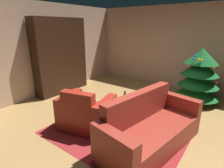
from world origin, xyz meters
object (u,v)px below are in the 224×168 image
object	(u,v)px
couch_red	(150,129)
book_stack_on_table	(113,107)
armchair_red	(86,114)
decorated_tree	(199,76)
bookshelf_unit	(63,56)
bottle_on_table	(125,101)
coffee_table	(116,112)

from	to	relation	value
couch_red	book_stack_on_table	xyz separation A→B (m)	(-0.71, -0.04, 0.21)
armchair_red	decorated_tree	bearing A→B (deg)	61.40
bookshelf_unit	decorated_tree	bearing A→B (deg)	22.62
couch_red	decorated_tree	xyz separation A→B (m)	(0.19, 2.37, 0.41)
bottle_on_table	decorated_tree	distance (m)	2.36
armchair_red	couch_red	size ratio (longest dim) A/B	0.55
bookshelf_unit	coffee_table	distance (m)	2.83
bookshelf_unit	coffee_table	world-z (taller)	bookshelf_unit
armchair_red	decorated_tree	world-z (taller)	decorated_tree
couch_red	coffee_table	world-z (taller)	couch_red
armchair_red	couch_red	world-z (taller)	couch_red
armchair_red	couch_red	distance (m)	1.24
armchair_red	book_stack_on_table	size ratio (longest dim) A/B	5.06
bookshelf_unit	book_stack_on_table	world-z (taller)	bookshelf_unit
couch_red	coffee_table	distance (m)	0.66
coffee_table	decorated_tree	bearing A→B (deg)	70.72
bookshelf_unit	bottle_on_table	xyz separation A→B (m)	(2.65, -0.80, -0.45)
coffee_table	book_stack_on_table	distance (m)	0.10
bookshelf_unit	couch_red	bearing A→B (deg)	-16.24
decorated_tree	armchair_red	bearing A→B (deg)	-118.60
armchair_red	bottle_on_table	xyz separation A→B (m)	(0.64, 0.36, 0.31)
coffee_table	book_stack_on_table	size ratio (longest dim) A/B	3.02
couch_red	bookshelf_unit	bearing A→B (deg)	163.76
couch_red	decorated_tree	bearing A→B (deg)	85.35
coffee_table	bottle_on_table	world-z (taller)	bottle_on_table
bookshelf_unit	armchair_red	bearing A→B (deg)	-30.05
book_stack_on_table	decorated_tree	world-z (taller)	decorated_tree
bookshelf_unit	decorated_tree	size ratio (longest dim) A/B	1.52
couch_red	coffee_table	size ratio (longest dim) A/B	3.03
bookshelf_unit	armchair_red	xyz separation A→B (m)	(2.01, -1.16, -0.76)
couch_red	book_stack_on_table	size ratio (longest dim) A/B	9.14
armchair_red	couch_red	xyz separation A→B (m)	(1.22, 0.22, -0.00)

